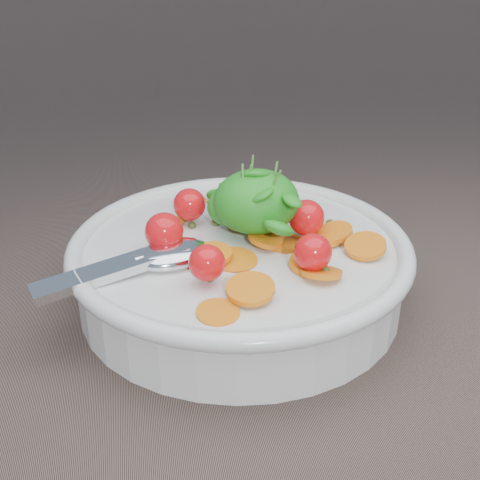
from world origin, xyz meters
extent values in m
plane|color=brown|center=(0.00, 0.00, 0.00)|extent=(6.00, 6.00, 0.00)
cylinder|color=silver|center=(0.02, 0.00, 0.03)|extent=(0.29, 0.29, 0.05)
torus|color=silver|center=(0.02, 0.00, 0.05)|extent=(0.30, 0.30, 0.02)
cylinder|color=silver|center=(0.02, 0.00, 0.00)|extent=(0.14, 0.14, 0.01)
cylinder|color=brown|center=(0.02, 0.00, 0.03)|extent=(0.26, 0.26, 0.04)
cylinder|color=orange|center=(-0.04, 0.05, 0.06)|extent=(0.03, 0.03, 0.01)
cylinder|color=orange|center=(0.07, -0.05, 0.06)|extent=(0.05, 0.05, 0.02)
cylinder|color=orange|center=(0.06, 0.07, 0.05)|extent=(0.03, 0.03, 0.01)
cylinder|color=orange|center=(0.04, -0.01, 0.06)|extent=(0.04, 0.04, 0.01)
cylinder|color=orange|center=(0.09, -0.01, 0.06)|extent=(0.04, 0.04, 0.01)
cylinder|color=orange|center=(-0.02, 0.09, 0.05)|extent=(0.04, 0.04, 0.01)
cylinder|color=orange|center=(0.07, 0.09, 0.05)|extent=(0.04, 0.04, 0.01)
cylinder|color=orange|center=(0.08, 0.05, 0.05)|extent=(0.04, 0.04, 0.01)
cylinder|color=orange|center=(0.01, -0.03, 0.06)|extent=(0.05, 0.05, 0.01)
cylinder|color=orange|center=(0.10, -0.01, 0.06)|extent=(0.04, 0.04, 0.02)
cylinder|color=orange|center=(-0.04, -0.02, 0.06)|extent=(0.03, 0.03, 0.01)
cylinder|color=orange|center=(0.06, -0.01, 0.06)|extent=(0.04, 0.04, 0.01)
cylinder|color=orange|center=(-0.02, -0.10, 0.06)|extent=(0.03, 0.03, 0.01)
cylinder|color=orange|center=(0.12, -0.04, 0.06)|extent=(0.05, 0.05, 0.02)
cylinder|color=orange|center=(0.01, -0.09, 0.06)|extent=(0.05, 0.05, 0.01)
cylinder|color=orange|center=(-0.01, -0.03, 0.06)|extent=(0.04, 0.04, 0.01)
cylinder|color=orange|center=(0.01, 0.11, 0.05)|extent=(0.03, 0.03, 0.01)
cylinder|color=orange|center=(0.07, -0.07, 0.06)|extent=(0.05, 0.05, 0.02)
cylinder|color=orange|center=(0.03, 0.03, 0.05)|extent=(0.04, 0.04, 0.01)
sphere|color=#374717|center=(0.06, 0.04, 0.06)|extent=(0.01, 0.01, 0.01)
sphere|color=#374717|center=(0.06, 0.05, 0.06)|extent=(0.01, 0.01, 0.01)
sphere|color=#374717|center=(-0.02, 0.04, 0.06)|extent=(0.01, 0.01, 0.01)
sphere|color=#374717|center=(-0.03, 0.01, 0.05)|extent=(0.01, 0.01, 0.01)
sphere|color=#374717|center=(0.03, 0.03, 0.06)|extent=(0.01, 0.01, 0.01)
sphere|color=#374717|center=(-0.04, 0.03, 0.06)|extent=(0.01, 0.01, 0.01)
sphere|color=#374717|center=(0.11, 0.02, 0.06)|extent=(0.01, 0.01, 0.01)
sphere|color=#374717|center=(0.00, 0.03, 0.06)|extent=(0.01, 0.01, 0.01)
sphere|color=#374717|center=(-0.02, 0.06, 0.05)|extent=(0.01, 0.01, 0.01)
sphere|color=#374717|center=(-0.02, -0.06, 0.06)|extent=(0.01, 0.01, 0.01)
sphere|color=#374717|center=(0.07, -0.07, 0.06)|extent=(0.01, 0.01, 0.01)
sphere|color=#374717|center=(0.01, 0.05, 0.05)|extent=(0.01, 0.01, 0.01)
sphere|color=red|center=(0.08, 0.00, 0.08)|extent=(0.03, 0.03, 0.03)
sphere|color=red|center=(0.05, 0.07, 0.07)|extent=(0.03, 0.03, 0.03)
sphere|color=red|center=(-0.02, 0.05, 0.07)|extent=(0.03, 0.03, 0.03)
sphere|color=red|center=(-0.05, -0.01, 0.08)|extent=(0.03, 0.03, 0.03)
sphere|color=red|center=(-0.02, -0.06, 0.07)|extent=(0.03, 0.03, 0.03)
sphere|color=red|center=(0.07, -0.06, 0.07)|extent=(0.03, 0.03, 0.03)
ellipsoid|color=green|center=(0.04, 0.01, 0.09)|extent=(0.08, 0.07, 0.06)
ellipsoid|color=green|center=(0.02, 0.02, 0.08)|extent=(0.04, 0.04, 0.04)
ellipsoid|color=green|center=(0.02, 0.00, 0.10)|extent=(0.03, 0.02, 0.03)
ellipsoid|color=green|center=(0.04, 0.00, 0.11)|extent=(0.03, 0.03, 0.01)
ellipsoid|color=green|center=(0.04, 0.01, 0.11)|extent=(0.02, 0.02, 0.01)
ellipsoid|color=green|center=(0.04, 0.02, 0.10)|extent=(0.02, 0.02, 0.01)
ellipsoid|color=green|center=(0.05, 0.02, 0.09)|extent=(0.03, 0.03, 0.01)
ellipsoid|color=green|center=(0.06, -0.02, 0.10)|extent=(0.02, 0.02, 0.01)
ellipsoid|color=green|center=(0.03, 0.01, 0.11)|extent=(0.04, 0.04, 0.03)
ellipsoid|color=green|center=(0.03, 0.04, 0.09)|extent=(0.03, 0.03, 0.02)
ellipsoid|color=green|center=(0.03, 0.01, 0.10)|extent=(0.04, 0.04, 0.03)
ellipsoid|color=green|center=(0.03, 0.01, 0.11)|extent=(0.02, 0.03, 0.01)
ellipsoid|color=green|center=(0.03, 0.02, 0.11)|extent=(0.03, 0.03, 0.02)
ellipsoid|color=green|center=(0.04, -0.03, 0.08)|extent=(0.03, 0.03, 0.02)
ellipsoid|color=green|center=(0.02, 0.06, 0.09)|extent=(0.03, 0.02, 0.02)
ellipsoid|color=green|center=(0.02, 0.01, 0.09)|extent=(0.03, 0.03, 0.03)
ellipsoid|color=green|center=(0.03, -0.01, 0.11)|extent=(0.03, 0.02, 0.02)
ellipsoid|color=green|center=(0.01, 0.04, 0.08)|extent=(0.04, 0.03, 0.03)
ellipsoid|color=green|center=(0.02, 0.02, 0.09)|extent=(0.03, 0.03, 0.02)
ellipsoid|color=green|center=(0.03, 0.01, 0.10)|extent=(0.03, 0.03, 0.02)
cylinder|color=#4C8C33|center=(0.02, 0.01, 0.10)|extent=(0.01, 0.01, 0.05)
cylinder|color=#4C8C33|center=(0.04, 0.00, 0.10)|extent=(0.02, 0.02, 0.05)
cylinder|color=#4C8C33|center=(0.05, 0.00, 0.10)|extent=(0.01, 0.01, 0.05)
cylinder|color=#4C8C33|center=(0.02, 0.00, 0.10)|extent=(0.00, 0.02, 0.05)
cylinder|color=#4C8C33|center=(0.03, 0.02, 0.10)|extent=(0.01, 0.00, 0.05)
ellipsoid|color=silver|center=(-0.04, -0.02, 0.06)|extent=(0.08, 0.06, 0.02)
cube|color=silver|center=(-0.09, -0.04, 0.06)|extent=(0.13, 0.06, 0.02)
cylinder|color=silver|center=(-0.06, -0.03, 0.06)|extent=(0.03, 0.02, 0.01)
cube|color=white|center=(0.05, 0.19, 0.00)|extent=(0.19, 0.17, 0.01)
camera|label=1|loc=(-0.06, -0.46, 0.30)|focal=45.00mm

